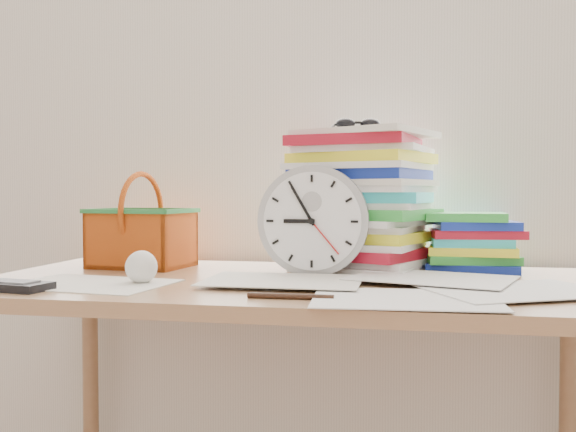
% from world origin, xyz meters
% --- Properties ---
extents(curtain, '(2.40, 0.01, 2.50)m').
position_xyz_m(curtain, '(0.00, 1.98, 1.30)').
color(curtain, white).
rests_on(curtain, room_shell).
extents(desk, '(1.40, 0.70, 0.75)m').
position_xyz_m(desk, '(0.00, 1.60, 0.68)').
color(desk, '#916844').
rests_on(desk, ground).
extents(paper_stack, '(0.42, 0.38, 0.35)m').
position_xyz_m(paper_stack, '(0.13, 1.82, 0.92)').
color(paper_stack, white).
rests_on(paper_stack, desk).
extents(clock, '(0.26, 0.05, 0.26)m').
position_xyz_m(clock, '(0.04, 1.68, 0.88)').
color(clock, '#AAAAAA').
rests_on(clock, desk).
extents(sunglasses, '(0.15, 0.13, 0.03)m').
position_xyz_m(sunglasses, '(0.13, 1.78, 1.11)').
color(sunglasses, black).
rests_on(sunglasses, paper_stack).
extents(book_stack, '(0.25, 0.19, 0.14)m').
position_xyz_m(book_stack, '(0.41, 1.84, 0.82)').
color(book_stack, white).
rests_on(book_stack, desk).
extents(basket, '(0.26, 0.22, 0.24)m').
position_xyz_m(basket, '(-0.43, 1.76, 0.87)').
color(basket, '#CC5513').
rests_on(basket, desk).
extents(crumpled_ball, '(0.07, 0.07, 0.07)m').
position_xyz_m(crumpled_ball, '(-0.31, 1.48, 0.79)').
color(crumpled_ball, white).
rests_on(crumpled_ball, desk).
extents(pen, '(0.16, 0.01, 0.01)m').
position_xyz_m(pen, '(0.05, 1.34, 0.76)').
color(pen, black).
rests_on(pen, desk).
extents(calculator, '(0.17, 0.10, 0.02)m').
position_xyz_m(calculator, '(-0.52, 1.34, 0.76)').
color(calculator, black).
rests_on(calculator, desk).
extents(scattered_papers, '(1.26, 0.42, 0.02)m').
position_xyz_m(scattered_papers, '(0.00, 1.60, 0.76)').
color(scattered_papers, white).
rests_on(scattered_papers, desk).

